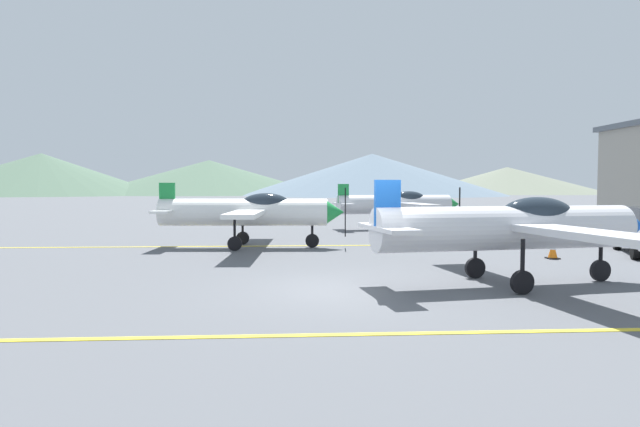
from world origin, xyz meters
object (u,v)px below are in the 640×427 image
airplane_near (515,226)px  airplane_mid (251,211)px  traffic_cone_front (553,250)px  airplane_far (399,204)px

airplane_near → airplane_mid: 10.43m
airplane_near → traffic_cone_front: 5.42m
airplane_near → airplane_far: bearing=87.4°
traffic_cone_front → airplane_mid: bearing=159.3°
airplane_near → airplane_mid: (-6.70, 7.99, 0.00)m
airplane_far → airplane_mid: bearing=-131.7°
airplane_near → traffic_cone_front: (3.14, 4.28, -1.09)m
traffic_cone_front → airplane_near: bearing=-126.3°
airplane_mid → airplane_far: 11.21m
airplane_near → traffic_cone_front: airplane_near is taller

